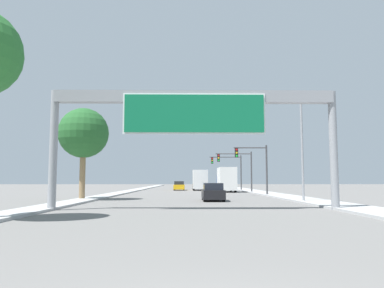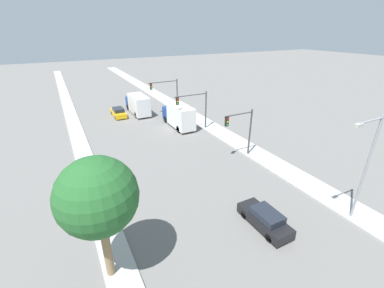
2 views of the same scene
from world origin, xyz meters
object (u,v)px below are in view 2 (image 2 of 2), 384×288
(truck_box_secondary, at_px, (138,104))
(traffic_light_far_intersection, at_px, (168,90))
(car_far_right, at_px, (118,112))
(traffic_light_near_intersection, at_px, (242,127))
(truck_box_primary, at_px, (179,116))
(palm_tree_background, at_px, (97,197))
(traffic_light_mid_block, at_px, (196,105))
(street_lamp_right, at_px, (365,162))
(car_mid_center, at_px, (265,219))

(truck_box_secondary, height_order, traffic_light_far_intersection, traffic_light_far_intersection)
(car_far_right, bearing_deg, traffic_light_near_intersection, -67.64)
(car_far_right, bearing_deg, truck_box_primary, -53.55)
(truck_box_secondary, distance_m, palm_tree_background, 33.17)
(traffic_light_near_intersection, bearing_deg, traffic_light_mid_block, 92.73)
(car_far_right, bearing_deg, street_lamp_right, -73.96)
(palm_tree_background, relative_size, street_lamp_right, 0.94)
(truck_box_secondary, relative_size, traffic_light_near_intersection, 1.37)
(traffic_light_mid_block, distance_m, palm_tree_background, 25.17)
(truck_box_primary, xyz_separation_m, traffic_light_far_intersection, (1.48, 7.55, 2.24))
(traffic_light_mid_block, distance_m, traffic_light_far_intersection, 10.00)
(truck_box_secondary, height_order, traffic_light_mid_block, traffic_light_mid_block)
(palm_tree_background, bearing_deg, street_lamp_right, -11.69)
(traffic_light_near_intersection, relative_size, traffic_light_mid_block, 1.00)
(traffic_light_near_intersection, bearing_deg, car_mid_center, -118.34)
(traffic_light_mid_block, bearing_deg, traffic_light_near_intersection, -87.27)
(traffic_light_mid_block, relative_size, palm_tree_background, 0.70)
(palm_tree_background, bearing_deg, car_far_right, 75.92)
(truck_box_secondary, bearing_deg, street_lamp_right, -79.41)
(truck_box_secondary, relative_size, traffic_light_mid_block, 1.37)
(car_mid_center, height_order, traffic_light_mid_block, traffic_light_mid_block)
(truck_box_secondary, xyz_separation_m, street_lamp_right, (6.47, -34.60, 3.42))
(car_far_right, bearing_deg, truck_box_secondary, -1.11)
(truck_box_secondary, height_order, street_lamp_right, street_lamp_right)
(street_lamp_right, bearing_deg, car_far_right, 106.04)
(truck_box_primary, bearing_deg, truck_box_secondary, 110.40)
(traffic_light_far_intersection, bearing_deg, truck_box_secondary, 159.50)
(truck_box_primary, distance_m, palm_tree_background, 26.41)
(truck_box_secondary, distance_m, traffic_light_mid_block, 13.08)
(street_lamp_right, bearing_deg, truck_box_primary, 96.72)
(traffic_light_mid_block, bearing_deg, palm_tree_background, -130.57)
(traffic_light_near_intersection, height_order, street_lamp_right, street_lamp_right)
(car_mid_center, bearing_deg, car_far_right, 96.21)
(truck_box_primary, height_order, truck_box_secondary, truck_box_primary)
(car_far_right, distance_m, traffic_light_far_intersection, 9.30)
(car_mid_center, height_order, traffic_light_near_intersection, traffic_light_near_intersection)
(street_lamp_right, bearing_deg, traffic_light_far_intersection, 92.60)
(traffic_light_near_intersection, distance_m, traffic_light_far_intersection, 20.01)
(traffic_light_near_intersection, xyz_separation_m, traffic_light_mid_block, (-0.48, 10.00, 0.10))
(street_lamp_right, bearing_deg, traffic_light_mid_block, 93.58)
(traffic_light_mid_block, distance_m, street_lamp_right, 22.81)
(car_mid_center, bearing_deg, traffic_light_near_intersection, 61.66)
(truck_box_primary, relative_size, street_lamp_right, 0.86)
(car_far_right, distance_m, truck_box_primary, 11.83)
(truck_box_primary, xyz_separation_m, street_lamp_right, (2.97, -25.19, 3.36))
(truck_box_primary, relative_size, traffic_light_far_intersection, 1.28)
(car_far_right, height_order, traffic_light_mid_block, traffic_light_mid_block)
(car_mid_center, relative_size, truck_box_secondary, 0.58)
(car_far_right, distance_m, street_lamp_right, 36.34)
(traffic_light_near_intersection, xyz_separation_m, street_lamp_right, (0.95, -12.74, 1.33))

